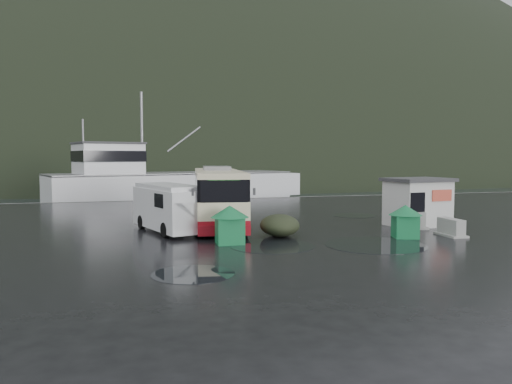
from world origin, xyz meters
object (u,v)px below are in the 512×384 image
object	(u,v)px
coach_bus	(218,223)
white_van	(169,232)
ticket_kiosk	(417,226)
waste_bin_left	(230,244)
jersey_barrier_a	(416,228)
fishing_trawler	(175,194)
dome_tent	(280,236)
waste_bin_right	(405,238)
jersey_barrier_b	(451,236)

from	to	relation	value
coach_bus	white_van	distance (m)	3.66
coach_bus	ticket_kiosk	xyz separation A→B (m)	(9.89, -3.73, 0.00)
waste_bin_left	ticket_kiosk	distance (m)	11.00
jersey_barrier_a	fishing_trawler	xyz separation A→B (m)	(-9.11, 27.17, 0.00)
fishing_trawler	dome_tent	bearing A→B (deg)	-103.29
white_van	fishing_trawler	world-z (taller)	fishing_trawler
coach_bus	dome_tent	distance (m)	5.38
waste_bin_right	jersey_barrier_a	size ratio (longest dim) A/B	0.85
jersey_barrier_a	coach_bus	bearing A→B (deg)	155.14
dome_tent	jersey_barrier_a	size ratio (longest dim) A/B	1.46
waste_bin_left	ticket_kiosk	xyz separation A→B (m)	(10.67, 2.65, 0.00)
jersey_barrier_b	jersey_barrier_a	bearing A→B (deg)	88.97
dome_tent	white_van	bearing A→B (deg)	149.67
white_van	fishing_trawler	size ratio (longest dim) A/B	0.20
coach_bus	dome_tent	bearing A→B (deg)	-61.52
coach_bus	fishing_trawler	distance (m)	22.81
dome_tent	ticket_kiosk	distance (m)	8.16
coach_bus	ticket_kiosk	world-z (taller)	coach_bus
ticket_kiosk	jersey_barrier_a	xyz separation A→B (m)	(-0.47, -0.64, 0.00)
coach_bus	jersey_barrier_b	bearing A→B (deg)	-28.86
waste_bin_left	waste_bin_right	xyz separation A→B (m)	(7.85, -0.64, 0.00)
dome_tent	jersey_barrier_b	bearing A→B (deg)	-15.47
jersey_barrier_b	fishing_trawler	xyz separation A→B (m)	(-9.06, 29.94, 0.00)
ticket_kiosk	jersey_barrier_a	size ratio (longest dim) A/B	1.85
fishing_trawler	waste_bin_left	bearing A→B (deg)	-108.58
ticket_kiosk	fishing_trawler	distance (m)	28.21
waste_bin_left	waste_bin_right	world-z (taller)	waste_bin_left
white_van	jersey_barrier_b	world-z (taller)	white_van
dome_tent	waste_bin_left	bearing A→B (deg)	-153.25
jersey_barrier_b	fishing_trawler	world-z (taller)	fishing_trawler
jersey_barrier_a	jersey_barrier_b	xyz separation A→B (m)	(-0.05, -2.77, 0.00)
ticket_kiosk	dome_tent	bearing A→B (deg)	-178.71
white_van	ticket_kiosk	xyz separation A→B (m)	(12.74, -1.42, 0.00)
ticket_kiosk	jersey_barrier_a	world-z (taller)	ticket_kiosk
waste_bin_left	coach_bus	bearing A→B (deg)	83.01
waste_bin_right	fishing_trawler	bearing A→B (deg)	102.76
white_van	fishing_trawler	distance (m)	25.31
fishing_trawler	ticket_kiosk	bearing A→B (deg)	-86.59
jersey_barrier_a	jersey_barrier_b	size ratio (longest dim) A/B	1.09
coach_bus	dome_tent	size ratio (longest dim) A/B	4.37
waste_bin_right	dome_tent	xyz separation A→B (m)	(-5.23, 1.97, 0.00)
waste_bin_right	dome_tent	size ratio (longest dim) A/B	0.58
dome_tent	ticket_kiosk	size ratio (longest dim) A/B	0.79
jersey_barrier_b	dome_tent	bearing A→B (deg)	164.53
jersey_barrier_a	jersey_barrier_b	distance (m)	2.77
dome_tent	ticket_kiosk	world-z (taller)	ticket_kiosk
jersey_barrier_a	fishing_trawler	size ratio (longest dim) A/B	0.06
fishing_trawler	coach_bus	bearing A→B (deg)	-107.22
jersey_barrier_b	white_van	bearing A→B (deg)	158.44
white_van	jersey_barrier_b	xyz separation A→B (m)	(12.22, -4.83, 0.00)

